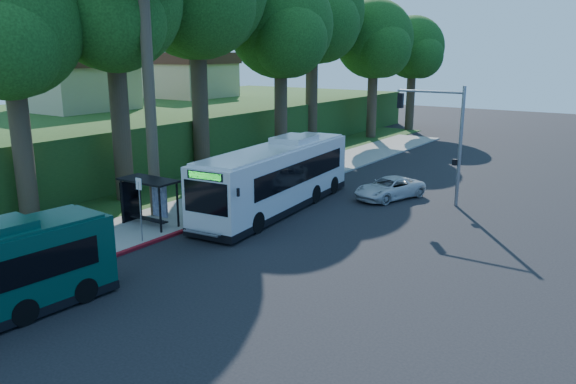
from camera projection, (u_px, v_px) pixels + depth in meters
The scene contains 16 objects.
ground at pixel (295, 236), 27.76m from camera, with size 140.00×140.00×0.00m, color black.
sidewalk at pixel (188, 212), 31.73m from camera, with size 4.50×70.00×0.12m, color gray.
red_curb at pixel (164, 238), 27.26m from camera, with size 0.25×30.00×0.13m, color maroon.
grass_verge at pixel (178, 183), 38.86m from camera, with size 8.00×70.00×0.06m, color #234719.
bus_shelter at pixel (148, 192), 28.99m from camera, with size 3.20×1.51×2.55m.
stop_sign_pole at pixel (140, 201), 26.19m from camera, with size 0.35×0.06×3.17m.
traffic_signal_pole at pixel (444, 130), 32.65m from camera, with size 4.10×0.30×7.00m.
hillside_backdrop at pixel (153, 121), 53.62m from camera, with size 24.00×60.00×8.80m.
tree_0 at pixel (113, 9), 31.79m from camera, with size 8.40×8.00×15.70m.
tree_2 at pixel (282, 31), 44.53m from camera, with size 8.82×8.40×15.12m.
tree_3 at pixel (313, 17), 51.67m from camera, with size 10.08×9.60×17.28m.
tree_4 at pixel (375, 43), 57.28m from camera, with size 8.40×8.00×14.14m.
tree_5 at pixel (414, 51), 63.35m from camera, with size 7.35×7.00×12.86m.
tree_6 at pixel (10, 34), 27.62m from camera, with size 7.56×7.20×13.74m.
white_bus at pixel (277, 176), 32.05m from camera, with size 4.14×13.57×3.98m.
pickup at pixel (389, 188), 34.69m from camera, with size 2.19×4.75×1.32m, color silver.
Camera 1 is at (14.55, -22.04, 8.84)m, focal length 35.00 mm.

